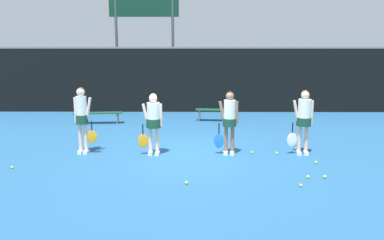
{
  "coord_description": "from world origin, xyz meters",
  "views": [
    {
      "loc": [
        0.14,
        -9.83,
        2.82
      ],
      "look_at": [
        0.05,
        0.03,
        0.95
      ],
      "focal_mm": 35.0,
      "sensor_mm": 36.0,
      "label": 1
    }
  ],
  "objects_px": {
    "player_0": "(82,115)",
    "bench_far": "(216,111)",
    "player_2": "(229,117)",
    "tennis_ball_3": "(316,162)",
    "tennis_ball_2": "(325,177)",
    "player_3": "(304,117)",
    "tennis_ball_1": "(301,185)",
    "tennis_ball_6": "(252,153)",
    "tennis_ball_7": "(12,167)",
    "scoreboard": "(144,14)",
    "tennis_ball_8": "(308,177)",
    "bench_courtside": "(98,114)",
    "tennis_ball_5": "(186,183)",
    "player_1": "(153,119)",
    "tennis_ball_4": "(277,153)",
    "tennis_ball_0": "(295,144)"
  },
  "relations": [
    {
      "from": "player_2",
      "to": "player_3",
      "type": "distance_m",
      "value": 1.99
    },
    {
      "from": "bench_far",
      "to": "tennis_ball_7",
      "type": "xyz_separation_m",
      "value": [
        -5.21,
        -6.11,
        -0.37
      ]
    },
    {
      "from": "scoreboard",
      "to": "bench_far",
      "type": "xyz_separation_m",
      "value": [
        3.31,
        -3.96,
        -4.08
      ]
    },
    {
      "from": "player_2",
      "to": "tennis_ball_8",
      "type": "bearing_deg",
      "value": -44.53
    },
    {
      "from": "tennis_ball_2",
      "to": "tennis_ball_5",
      "type": "height_order",
      "value": "same"
    },
    {
      "from": "bench_far",
      "to": "tennis_ball_3",
      "type": "distance_m",
      "value": 6.06
    },
    {
      "from": "tennis_ball_3",
      "to": "tennis_ball_8",
      "type": "bearing_deg",
      "value": -115.63
    },
    {
      "from": "player_0",
      "to": "tennis_ball_0",
      "type": "distance_m",
      "value": 6.16
    },
    {
      "from": "tennis_ball_5",
      "to": "player_2",
      "type": "bearing_deg",
      "value": 64.76
    },
    {
      "from": "tennis_ball_7",
      "to": "scoreboard",
      "type": "bearing_deg",
      "value": 79.28
    },
    {
      "from": "bench_far",
      "to": "tennis_ball_8",
      "type": "bearing_deg",
      "value": -71.38
    },
    {
      "from": "tennis_ball_0",
      "to": "tennis_ball_3",
      "type": "xyz_separation_m",
      "value": [
        0.07,
        -1.78,
        0.0
      ]
    },
    {
      "from": "bench_courtside",
      "to": "tennis_ball_7",
      "type": "xyz_separation_m",
      "value": [
        -0.65,
        -5.55,
        -0.34
      ]
    },
    {
      "from": "tennis_ball_0",
      "to": "tennis_ball_7",
      "type": "height_order",
      "value": "same"
    },
    {
      "from": "bench_courtside",
      "to": "tennis_ball_5",
      "type": "bearing_deg",
      "value": -67.2
    },
    {
      "from": "player_3",
      "to": "bench_far",
      "type": "bearing_deg",
      "value": 117.31
    },
    {
      "from": "tennis_ball_6",
      "to": "player_1",
      "type": "bearing_deg",
      "value": -177.86
    },
    {
      "from": "player_1",
      "to": "tennis_ball_1",
      "type": "bearing_deg",
      "value": -33.9
    },
    {
      "from": "bench_far",
      "to": "tennis_ball_5",
      "type": "relative_size",
      "value": 23.26
    },
    {
      "from": "player_1",
      "to": "tennis_ball_6",
      "type": "bearing_deg",
      "value": 4.04
    },
    {
      "from": "scoreboard",
      "to": "tennis_ball_6",
      "type": "bearing_deg",
      "value": -65.22
    },
    {
      "from": "bench_far",
      "to": "tennis_ball_2",
      "type": "height_order",
      "value": "bench_far"
    },
    {
      "from": "tennis_ball_1",
      "to": "player_3",
      "type": "bearing_deg",
      "value": 74.09
    },
    {
      "from": "bench_courtside",
      "to": "tennis_ball_3",
      "type": "xyz_separation_m",
      "value": [
        6.76,
        -5.08,
        -0.34
      ]
    },
    {
      "from": "bench_far",
      "to": "tennis_ball_1",
      "type": "bearing_deg",
      "value": -74.66
    },
    {
      "from": "player_3",
      "to": "tennis_ball_3",
      "type": "relative_size",
      "value": 25.86
    },
    {
      "from": "tennis_ball_4",
      "to": "tennis_ball_8",
      "type": "relative_size",
      "value": 0.96
    },
    {
      "from": "player_2",
      "to": "tennis_ball_8",
      "type": "height_order",
      "value": "player_2"
    },
    {
      "from": "bench_courtside",
      "to": "bench_far",
      "type": "xyz_separation_m",
      "value": [
        4.56,
        0.56,
        0.03
      ]
    },
    {
      "from": "tennis_ball_8",
      "to": "bench_courtside",
      "type": "bearing_deg",
      "value": 135.36
    },
    {
      "from": "player_1",
      "to": "tennis_ball_4",
      "type": "bearing_deg",
      "value": 2.91
    },
    {
      "from": "scoreboard",
      "to": "tennis_ball_8",
      "type": "xyz_separation_m",
      "value": [
        4.98,
        -10.68,
        -4.45
      ]
    },
    {
      "from": "player_0",
      "to": "bench_far",
      "type": "bearing_deg",
      "value": 53.95
    },
    {
      "from": "tennis_ball_7",
      "to": "tennis_ball_1",
      "type": "bearing_deg",
      "value": -9.81
    },
    {
      "from": "tennis_ball_1",
      "to": "tennis_ball_6",
      "type": "distance_m",
      "value": 2.58
    },
    {
      "from": "tennis_ball_3",
      "to": "tennis_ball_4",
      "type": "xyz_separation_m",
      "value": [
        -0.8,
        0.85,
        -0.0
      ]
    },
    {
      "from": "tennis_ball_3",
      "to": "tennis_ball_2",
      "type": "bearing_deg",
      "value": -97.83
    },
    {
      "from": "player_0",
      "to": "player_2",
      "type": "distance_m",
      "value": 3.97
    },
    {
      "from": "tennis_ball_4",
      "to": "tennis_ball_5",
      "type": "distance_m",
      "value": 3.35
    },
    {
      "from": "player_2",
      "to": "tennis_ball_7",
      "type": "bearing_deg",
      "value": -160.27
    },
    {
      "from": "tennis_ball_0",
      "to": "player_2",
      "type": "bearing_deg",
      "value": -155.14
    },
    {
      "from": "player_1",
      "to": "tennis_ball_1",
      "type": "distance_m",
      "value": 4.21
    },
    {
      "from": "player_1",
      "to": "tennis_ball_5",
      "type": "height_order",
      "value": "player_1"
    },
    {
      "from": "tennis_ball_2",
      "to": "tennis_ball_3",
      "type": "height_order",
      "value": "tennis_ball_2"
    },
    {
      "from": "player_2",
      "to": "tennis_ball_1",
      "type": "distance_m",
      "value": 2.94
    },
    {
      "from": "tennis_ball_5",
      "to": "bench_far",
      "type": "bearing_deg",
      "value": 81.93
    },
    {
      "from": "tennis_ball_1",
      "to": "tennis_ball_8",
      "type": "relative_size",
      "value": 0.95
    },
    {
      "from": "tennis_ball_1",
      "to": "tennis_ball_5",
      "type": "relative_size",
      "value": 0.92
    },
    {
      "from": "tennis_ball_2",
      "to": "bench_courtside",
      "type": "bearing_deg",
      "value": 137.07
    },
    {
      "from": "player_0",
      "to": "tennis_ball_4",
      "type": "bearing_deg",
      "value": 2.71
    }
  ]
}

